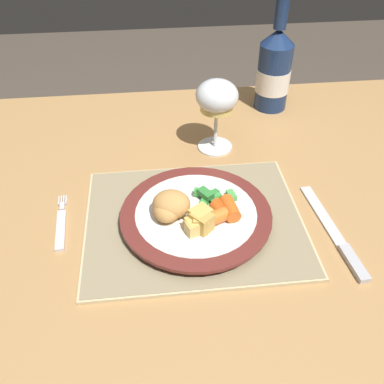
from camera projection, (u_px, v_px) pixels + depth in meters
dining_table at (182, 235)px, 0.80m from camera, size 1.46×0.83×0.74m
placemat at (194, 221)px, 0.70m from camera, size 0.35×0.29×0.01m
dinner_plate at (196, 216)px, 0.69m from camera, size 0.24×0.24×0.02m
breaded_croquettes at (170, 206)px, 0.67m from camera, size 0.07×0.07×0.04m
green_beans_pile at (213, 198)px, 0.70m from camera, size 0.07×0.07×0.02m
glazed_carrots at (220, 213)px, 0.67m from camera, size 0.07×0.06×0.02m
fork at (61, 226)px, 0.69m from camera, size 0.02×0.13×0.01m
table_knife at (337, 238)px, 0.67m from camera, size 0.04×0.22×0.01m
wine_glass at (217, 99)px, 0.80m from camera, size 0.08×0.08×0.15m
bottle at (274, 70)px, 0.94m from camera, size 0.07×0.07×0.26m
roast_potatoes at (200, 222)px, 0.65m from camera, size 0.05×0.05×0.03m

